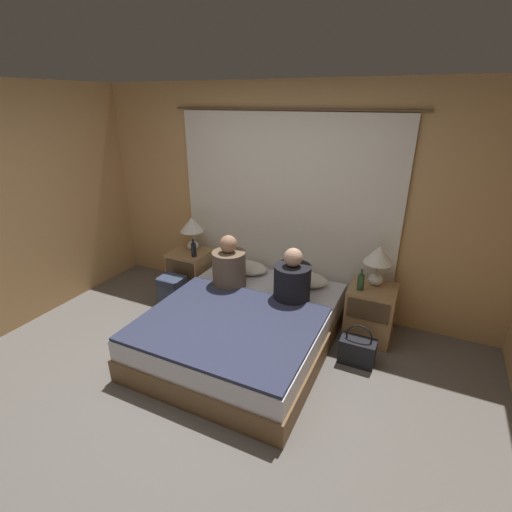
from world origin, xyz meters
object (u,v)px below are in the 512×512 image
Objects in this scene: nightstand_left at (191,272)px; beer_bottle_on_left_stand at (194,250)px; bed at (243,328)px; lamp_right at (379,258)px; pillow_left at (246,267)px; backpack_on_floor at (173,291)px; nightstand_right at (370,312)px; lamp_left at (192,227)px; pillow_right at (304,279)px; beer_bottle_on_right_stand at (361,282)px; handbag_on_floor at (357,350)px; person_left_in_bed at (229,266)px; person_right_in_bed at (292,280)px.

nightstand_left is 2.58× the size of beer_bottle_on_left_stand.
lamp_right reaches higher than bed.
pillow_left reaches higher than backpack_on_floor.
beer_bottle_on_left_stand is (-2.08, -0.10, 0.37)m from nightstand_right.
nightstand_left is 0.40m from beer_bottle_on_left_stand.
lamp_left is 0.79× the size of pillow_right.
nightstand_right is at bearing 39.75° from beer_bottle_on_right_stand.
handbag_on_floor is at bearing -75.58° from beer_bottle_on_right_stand.
bed is at bearing -148.31° from beer_bottle_on_right_stand.
beer_bottle_on_left_stand reaches higher than pillow_right.
nightstand_left is at bearing 180.00° from nightstand_right.
backpack_on_floor is (0.02, -0.49, -0.63)m from lamp_left.
nightstand_right is 1.55m from person_left_in_bed.
beer_bottle_on_right_stand is at bearing 104.42° from handbag_on_floor.
nightstand_right is at bearing -2.34° from pillow_left.
nightstand_right is at bearing 12.27° from person_left_in_bed.
bed is 8.84× the size of beer_bottle_on_left_stand.
pillow_left is at bearing 159.42° from handbag_on_floor.
beer_bottle_on_right_stand reaches higher than handbag_on_floor.
pillow_right is 2.39× the size of beer_bottle_on_right_stand.
lamp_left is 2.38m from handbag_on_floor.
bed reaches higher than handbag_on_floor.
bed is 0.89m from pillow_right.
person_right_in_bed is 1.50m from backpack_on_floor.
lamp_right reaches higher than handbag_on_floor.
person_right_in_bed is (-0.00, -0.38, 0.16)m from pillow_right.
person_right_in_bed reaches higher than pillow_left.
bed is at bearing -115.09° from pillow_right.
lamp_left is at bearing 175.25° from beer_bottle_on_right_stand.
person_right_in_bed reaches higher than beer_bottle_on_left_stand.
person_left_in_bed is (0.74, -0.40, -0.21)m from lamp_left.
lamp_left is at bearing 144.64° from bed.
pillow_right is at bearing -0.66° from lamp_left.
lamp_right is 0.79× the size of pillow_right.
beer_bottle_on_left_stand is (0.13, -0.17, -0.21)m from lamp_left.
handbag_on_floor is (2.06, -0.39, -0.52)m from beer_bottle_on_left_stand.
person_right_in_bed is 2.51× the size of beer_bottle_on_right_stand.
pillow_left reaches higher than handbag_on_floor.
person_right_in_bed is at bearing -12.35° from nightstand_left.
lamp_right is 0.29m from beer_bottle_on_right_stand.
nightstand_left is (-1.10, 0.71, 0.08)m from bed.
nightstand_left is at bearing 156.55° from person_left_in_bed.
lamp_right is at bearing 1.99° from nightstand_left.
lamp_right is at bearing 0.00° from lamp_left.
beer_bottle_on_right_stand is (2.09, -0.10, 0.37)m from nightstand_left.
person_right_in_bed reaches higher than beer_bottle_on_right_stand.
beer_bottle_on_left_stand is (-0.62, -0.16, 0.17)m from pillow_left.
bed is at bearing -147.38° from nightstand_right.
handbag_on_floor is (2.19, -0.56, -0.73)m from lamp_left.
pillow_right is at bearing 18.05° from backpack_on_floor.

